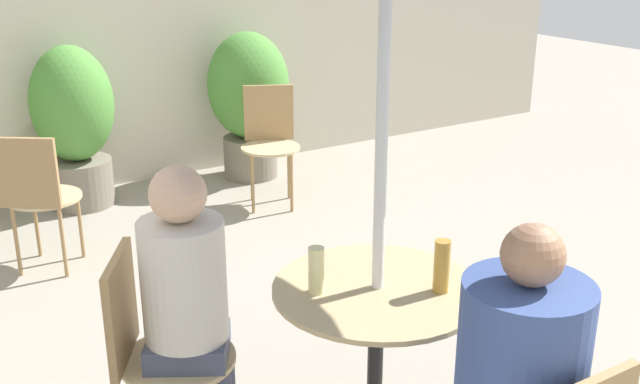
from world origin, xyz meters
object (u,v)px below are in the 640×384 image
Objects in this scene: seated_person_0 at (188,293)px; potted_plant_1 at (74,121)px; bistro_chair_2 at (36,190)px; bistro_chair_3 at (270,134)px; potted_plant_2 at (249,96)px; seated_person_1 at (515,383)px; beer_glass_1 at (316,270)px; bistro_chair_0 at (151,341)px; beer_glass_0 at (442,266)px; cafe_table_near at (376,326)px.

seated_person_0 is 1.01× the size of potted_plant_1.
bistro_chair_2 is 1.00× the size of bistro_chair_3.
bistro_chair_3 is 2.96m from seated_person_0.
bistro_chair_2 is 0.73× the size of potted_plant_2.
seated_person_1 is at bearing -106.28° from potted_plant_2.
potted_plant_1 is at bearing 22.89° from seated_person_0.
beer_glass_1 is (0.39, -0.27, 0.10)m from seated_person_0.
bistro_chair_0 is at bearing 146.50° from beer_glass_1.
seated_person_1 is 0.58m from beer_glass_0.
potted_plant_2 reaches higher than beer_glass_0.
beer_glass_0 is at bearing -92.59° from seated_person_0.
beer_glass_1 reaches higher than cafe_table_near.
cafe_table_near is at bearing -21.19° from beer_glass_1.
potted_plant_1 is at bearing 89.73° from beer_glass_1.
cafe_table_near is 0.71m from seated_person_1.
cafe_table_near is 0.65× the size of potted_plant_2.
cafe_table_near is 0.64× the size of seated_person_0.
beer_glass_1 reaches higher than bistro_chair_3.
beer_glass_1 is at bearing -74.58° from seated_person_1.
seated_person_1 is 4.20m from potted_plant_1.
bistro_chair_2 is at bearing -142.12° from bistro_chair_3.
bistro_chair_3 is at bearing -3.86° from seated_person_0.
potted_plant_1 is (-0.37, 3.65, -0.20)m from beer_glass_0.
bistro_chair_0 is at bearing -122.75° from potted_plant_2.
bistro_chair_2 is 0.72× the size of seated_person_0.
potted_plant_2 is at bearing 67.08° from beer_glass_1.
potted_plant_1 is (-0.20, 3.50, 0.07)m from cafe_table_near.
seated_person_1 is (-0.00, -0.69, 0.15)m from cafe_table_near.
beer_glass_1 reaches higher than bistro_chair_0.
beer_glass_0 is (-0.88, -2.95, 0.31)m from bistro_chair_3.
bistro_chair_0 is (-0.73, 0.43, -0.05)m from cafe_table_near.
beer_glass_1 is (-1.27, -2.71, 0.30)m from bistro_chair_3.
beer_glass_0 is (0.78, -0.50, 0.11)m from seated_person_0.
seated_person_0 is at bearing -120.34° from potted_plant_2.
bistro_chair_0 is 2.97m from bistro_chair_3.
bistro_chair_0 is 0.69m from beer_glass_1.
bistro_chair_2 is at bearing -151.97° from potted_plant_2.
beer_glass_1 reaches higher than bistro_chair_2.
potted_plant_2 is (1.80, 3.08, -0.05)m from seated_person_0.
potted_plant_2 is (1.21, 4.13, -0.05)m from seated_person_1.
seated_person_0 reaches higher than beer_glass_0.
seated_person_0 is at bearing 145.44° from beer_glass_1.
beer_glass_0 is 0.45m from beer_glass_1.
cafe_table_near is 3.51m from potted_plant_1.
seated_person_0 is 3.18m from potted_plant_1.
seated_person_0 is 6.98× the size of beer_glass_1.
potted_plant_1 is at bearing 93.23° from cafe_table_near.
seated_person_0 is at bearing -98.47° from bistro_chair_3.
cafe_table_near is 0.34m from beer_glass_1.
bistro_chair_2 is at bearing 33.33° from seated_person_0.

